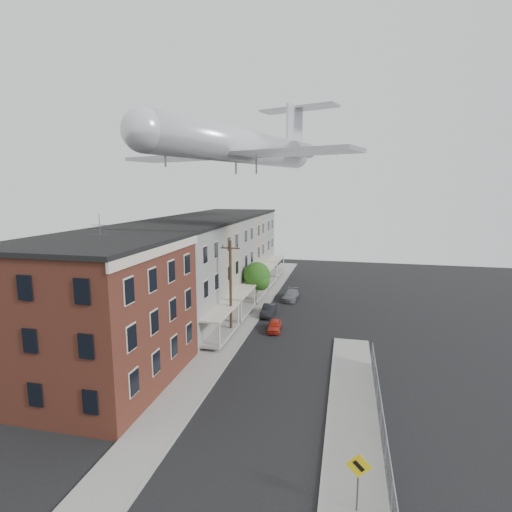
{
  "coord_description": "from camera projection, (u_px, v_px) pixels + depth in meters",
  "views": [
    {
      "loc": [
        4.78,
        -16.54,
        13.64
      ],
      "look_at": [
        -0.62,
        6.87,
        9.59
      ],
      "focal_mm": 28.0,
      "sensor_mm": 36.0,
      "label": 1
    }
  ],
  "objects": [
    {
      "name": "ground",
      "position": [
        237.0,
        475.0,
        19.23
      ],
      "size": [
        120.0,
        120.0,
        0.0
      ],
      "primitive_type": "plane",
      "color": "black",
      "rests_on": "ground"
    },
    {
      "name": "sidewalk_left",
      "position": [
        248.0,
        315.0,
        43.49
      ],
      "size": [
        3.0,
        62.0,
        0.12
      ],
      "primitive_type": "cube",
      "color": "gray",
      "rests_on": "ground"
    },
    {
      "name": "sidewalk_right",
      "position": [
        353.0,
        420.0,
        23.76
      ],
      "size": [
        3.0,
        26.0,
        0.12
      ],
      "primitive_type": "cube",
      "color": "gray",
      "rests_on": "ground"
    },
    {
      "name": "curb_left",
      "position": [
        261.0,
        316.0,
        43.17
      ],
      "size": [
        0.15,
        62.0,
        0.14
      ],
      "primitive_type": "cube",
      "color": "gray",
      "rests_on": "ground"
    },
    {
      "name": "curb_right",
      "position": [
        328.0,
        416.0,
        24.08
      ],
      "size": [
        0.15,
        26.0,
        0.14
      ],
      "primitive_type": "cube",
      "color": "gray",
      "rests_on": "ground"
    },
    {
      "name": "corner_building",
      "position": [
        97.0,
        312.0,
        27.75
      ],
      "size": [
        10.31,
        12.3,
        12.15
      ],
      "color": "#3D1C13",
      "rests_on": "ground"
    },
    {
      "name": "row_house_a",
      "position": [
        160.0,
        282.0,
        36.87
      ],
      "size": [
        11.98,
        7.0,
        10.3
      ],
      "color": "slate",
      "rests_on": "ground"
    },
    {
      "name": "row_house_b",
      "position": [
        189.0,
        268.0,
        43.6
      ],
      "size": [
        11.98,
        7.0,
        10.3
      ],
      "color": "slate",
      "rests_on": "ground"
    },
    {
      "name": "row_house_c",
      "position": [
        211.0,
        257.0,
        50.33
      ],
      "size": [
        11.98,
        7.0,
        10.3
      ],
      "color": "slate",
      "rests_on": "ground"
    },
    {
      "name": "row_house_d",
      "position": [
        227.0,
        249.0,
        57.05
      ],
      "size": [
        11.98,
        7.0,
        10.3
      ],
      "color": "slate",
      "rests_on": "ground"
    },
    {
      "name": "row_house_e",
      "position": [
        240.0,
        243.0,
        63.78
      ],
      "size": [
        11.98,
        7.0,
        10.3
      ],
      "color": "slate",
      "rests_on": "ground"
    },
    {
      "name": "chainlink_fence",
      "position": [
        381.0,
        418.0,
        22.31
      ],
      "size": [
        0.06,
        18.06,
        1.9
      ],
      "color": "gray",
      "rests_on": "ground"
    },
    {
      "name": "warning_sign",
      "position": [
        358.0,
        473.0,
        16.69
      ],
      "size": [
        1.1,
        0.11,
        2.8
      ],
      "color": "#515156",
      "rests_on": "ground"
    },
    {
      "name": "utility_pole",
      "position": [
        231.0,
        287.0,
        36.98
      ],
      "size": [
        1.8,
        0.26,
        9.0
      ],
      "color": "black",
      "rests_on": "ground"
    },
    {
      "name": "street_tree",
      "position": [
        258.0,
        277.0,
        46.65
      ],
      "size": [
        3.22,
        3.2,
        5.2
      ],
      "color": "black",
      "rests_on": "ground"
    },
    {
      "name": "car_near",
      "position": [
        274.0,
        326.0,
        38.7
      ],
      "size": [
        1.5,
        3.19,
        1.06
      ],
      "primitive_type": "imported",
      "rotation": [
        0.0,
        0.0,
        0.08
      ],
      "color": "#B32617",
      "rests_on": "ground"
    },
    {
      "name": "car_mid",
      "position": [
        268.0,
        310.0,
        43.34
      ],
      "size": [
        1.29,
        3.63,
        1.19
      ],
      "primitive_type": "imported",
      "rotation": [
        0.0,
        0.0,
        0.01
      ],
      "color": "black",
      "rests_on": "ground"
    },
    {
      "name": "car_far",
      "position": [
        291.0,
        295.0,
        49.55
      ],
      "size": [
        1.81,
        4.19,
        1.2
      ],
      "primitive_type": "imported",
      "rotation": [
        0.0,
        0.0,
        -0.03
      ],
      "color": "slate",
      "rests_on": "ground"
    },
    {
      "name": "airplane",
      "position": [
        244.0,
        146.0,
        38.78
      ],
      "size": [
        24.27,
        27.79,
        8.07
      ],
      "color": "silver",
      "rests_on": "ground"
    }
  ]
}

